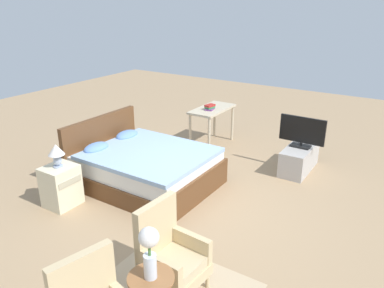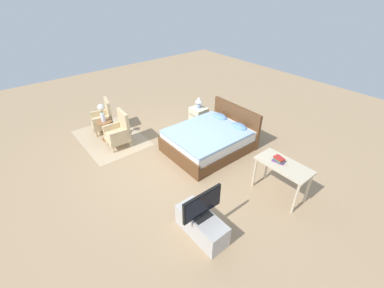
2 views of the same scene
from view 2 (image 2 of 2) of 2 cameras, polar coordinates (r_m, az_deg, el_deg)
ground_plane at (r=6.19m, az=-3.92°, el=-3.88°), size 16.00×16.00×0.00m
floor_rug at (r=7.40m, az=-17.54°, el=1.31°), size 2.10×1.50×0.01m
bed at (r=6.46m, az=4.05°, el=1.06°), size 1.59×2.00×0.96m
armchair_by_window_left at (r=7.63m, az=-19.06°, el=5.30°), size 0.65×0.65×0.92m
armchair_by_window_right at (r=6.83m, az=-15.95°, el=2.51°), size 0.58×0.58×0.92m
side_table at (r=7.20m, az=-18.71°, el=3.40°), size 0.40×0.40×0.56m
flower_vase at (r=6.98m, az=-19.44°, el=6.96°), size 0.17×0.17×0.48m
nightstand at (r=7.51m, az=1.46°, el=6.01°), size 0.44×0.41×0.59m
table_lamp at (r=7.30m, az=1.52°, el=9.55°), size 0.22×0.22×0.33m
tv_stand at (r=4.54m, az=2.13°, el=-17.60°), size 0.96×0.40×0.43m
tv_flatscreen at (r=4.18m, az=2.29°, el=-13.46°), size 0.21×0.75×0.51m
vanity_desk at (r=5.23m, az=19.56°, el=-5.25°), size 1.04×0.52×0.76m
book_stack at (r=5.17m, az=18.74°, el=-3.31°), size 0.25×0.18×0.10m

